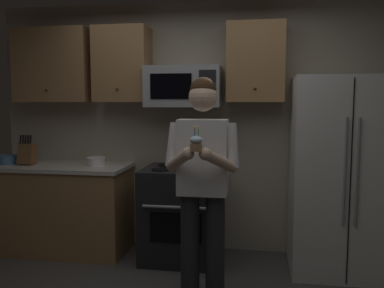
{
  "coord_description": "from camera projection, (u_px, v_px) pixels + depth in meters",
  "views": [
    {
      "loc": [
        0.59,
        -2.54,
        1.58
      ],
      "look_at": [
        0.08,
        0.54,
        1.25
      ],
      "focal_mm": 38.12,
      "sensor_mm": 36.0,
      "label": 1
    }
  ],
  "objects": [
    {
      "name": "refrigerator",
      "position": [
        342.0,
        175.0,
        3.74
      ],
      "size": [
        0.9,
        0.75,
        1.8
      ],
      "color": "white",
      "rests_on": "ground"
    },
    {
      "name": "wall_back",
      "position": [
        202.0,
        127.0,
        4.33
      ],
      "size": [
        4.4,
        0.1,
        2.6
      ],
      "primitive_type": "cube",
      "color": "#B7AD99",
      "rests_on": "ground"
    },
    {
      "name": "bowl_large_white",
      "position": [
        96.0,
        161.0,
        4.17
      ],
      "size": [
        0.19,
        0.19,
        0.09
      ],
      "color": "white",
      "rests_on": "counter_left"
    },
    {
      "name": "microwave",
      "position": [
        184.0,
        87.0,
        4.05
      ],
      "size": [
        0.74,
        0.41,
        0.4
      ],
      "color": "#9EA0A5"
    },
    {
      "name": "bowl_small_colored",
      "position": [
        7.0,
        159.0,
        4.29
      ],
      "size": [
        0.2,
        0.2,
        0.09
      ],
      "color": "#4C7299",
      "rests_on": "counter_left"
    },
    {
      "name": "cabinet_row_upper",
      "position": [
        130.0,
        65.0,
        4.17
      ],
      "size": [
        2.78,
        0.36,
        0.76
      ],
      "color": "#9E7247"
    },
    {
      "name": "counter_left",
      "position": [
        61.0,
        208.0,
        4.29
      ],
      "size": [
        1.44,
        0.66,
        0.92
      ],
      "color": "#9E7247",
      "rests_on": "ground"
    },
    {
      "name": "person",
      "position": [
        203.0,
        177.0,
        3.14
      ],
      "size": [
        0.6,
        0.48,
        1.76
      ],
      "color": "#262628",
      "rests_on": "ground"
    },
    {
      "name": "cupcake",
      "position": [
        196.0,
        143.0,
        2.79
      ],
      "size": [
        0.09,
        0.09,
        0.17
      ],
      "color": "#A87F56"
    },
    {
      "name": "knife_block",
      "position": [
        27.0,
        154.0,
        4.24
      ],
      "size": [
        0.16,
        0.15,
        0.32
      ],
      "color": "brown",
      "rests_on": "counter_left"
    },
    {
      "name": "oven_range",
      "position": [
        182.0,
        214.0,
        4.06
      ],
      "size": [
        0.76,
        0.7,
        0.93
      ],
      "color": "black",
      "rests_on": "ground"
    }
  ]
}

